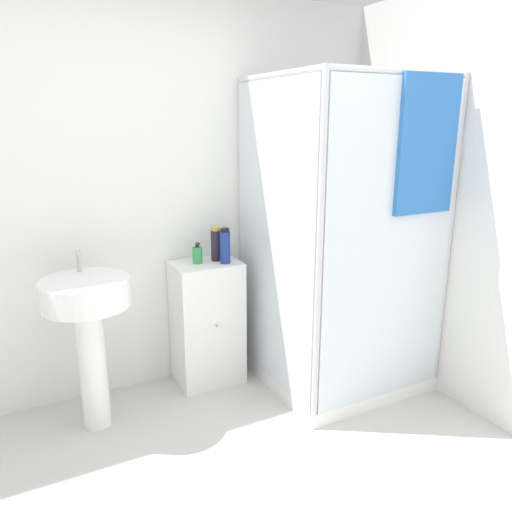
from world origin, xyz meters
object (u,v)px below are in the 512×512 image
at_px(sink, 88,319).
at_px(soap_dispenser, 197,255).
at_px(shampoo_bottle_tall_black, 216,244).
at_px(shampoo_bottle_blue, 225,246).

distance_m(sink, soap_dispenser, 0.79).
xyz_separation_m(soap_dispenser, shampoo_bottle_tall_black, (0.13, 0.01, 0.05)).
bearing_deg(shampoo_bottle_blue, shampoo_bottle_tall_black, 107.75).
bearing_deg(sink, shampoo_bottle_tall_black, 13.71).
bearing_deg(shampoo_bottle_blue, soap_dispenser, 153.17).
bearing_deg(shampoo_bottle_tall_black, soap_dispenser, -177.60).
relative_size(shampoo_bottle_tall_black, shampoo_bottle_blue, 0.98).
bearing_deg(soap_dispenser, sink, -164.33).
bearing_deg(sink, shampoo_bottle_blue, 7.95).
relative_size(sink, shampoo_bottle_blue, 4.48).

